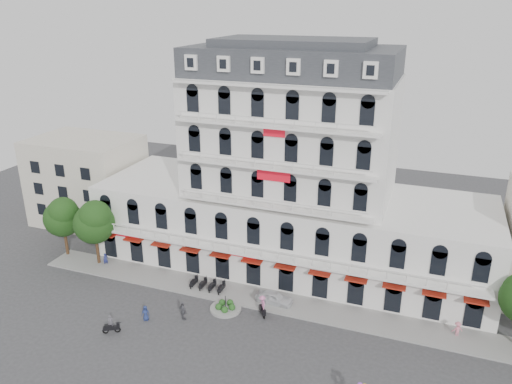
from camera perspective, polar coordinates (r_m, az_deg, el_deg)
The scene contains 15 objects.
ground at distance 46.72m, azimuth -3.05°, elevation -17.86°, with size 120.00×120.00×0.00m, color #38383A.
sidewalk at distance 53.47m, azimuth 0.84°, elevation -12.16°, with size 53.00×4.00×0.16m, color gray.
main_building at distance 56.78m, azimuth 3.94°, elevation 0.98°, with size 45.00×15.00×25.80m.
flank_building_west at distance 73.45m, azimuth -18.69°, elevation 1.28°, with size 14.00×10.00×12.00m, color beige.
traffic_island at distance 51.98m, azimuth -3.50°, elevation -13.03°, with size 3.20×3.20×1.60m.
parked_scooter_row at distance 55.46m, azimuth -5.54°, elevation -11.04°, with size 4.40×1.80×1.10m, color black, non-canonical shape.
tree_west_outer at distance 64.11m, azimuth -21.25°, elevation -2.51°, with size 4.50×4.48×7.76m.
tree_west_inner at distance 60.56m, azimuth -18.01°, elevation -3.10°, with size 4.76×4.76×8.25m.
parked_car at distance 52.68m, azimuth 2.11°, elevation -11.97°, with size 1.57×3.90×1.33m, color silver.
rider_west at distance 50.33m, azimuth -16.24°, elevation -14.43°, with size 1.53×1.06×1.94m.
rider_center at distance 50.56m, azimuth 0.73°, elevation -12.79°, with size 1.20×1.44×2.24m.
pedestrian_left at distance 51.27m, azimuth -12.51°, elevation -13.36°, with size 0.77×0.50×1.58m, color navy.
pedestrian_mid at distance 50.60m, azimuth -8.34°, elevation -13.32°, with size 1.13×0.47×1.94m, color #525259.
pedestrian_right at distance 51.53m, azimuth 22.03°, elevation -14.35°, with size 1.02×0.59×1.59m, color pink.
pedestrian_far at distance 62.11m, azimuth -16.80°, elevation -7.39°, with size 0.56×0.37×1.53m, color navy.
Camera 1 is at (14.90, -33.33, 29.15)m, focal length 35.00 mm.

